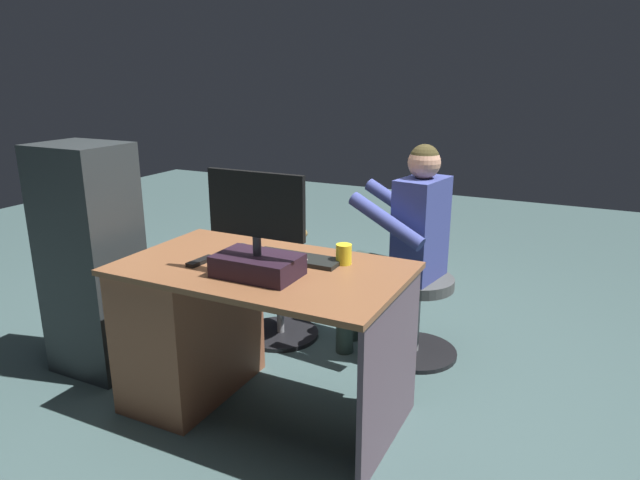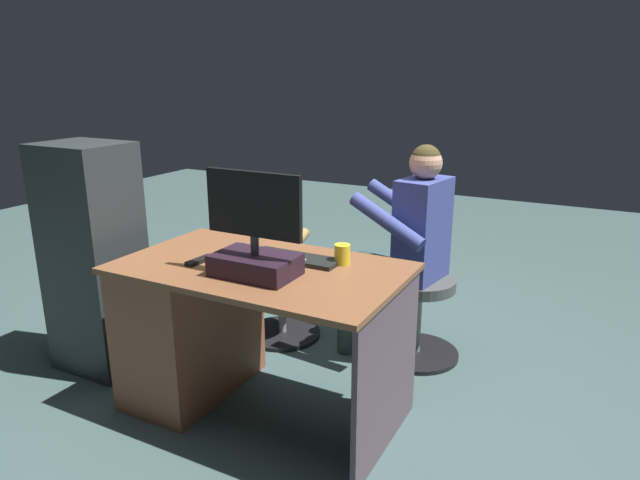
# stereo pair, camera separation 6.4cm
# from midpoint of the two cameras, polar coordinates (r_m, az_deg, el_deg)

# --- Properties ---
(ground_plane) EXTENTS (10.00, 10.00, 0.00)m
(ground_plane) POSITION_cam_midpoint_polar(r_m,az_deg,el_deg) (3.10, -2.85, -13.71)
(ground_plane) COLOR #3D5454
(desk) EXTENTS (1.28, 0.75, 0.73)m
(desk) POSITION_cam_midpoint_polar(r_m,az_deg,el_deg) (2.85, -11.97, -8.06)
(desk) COLOR brown
(desk) RESTS_ON ground_plane
(monitor) EXTENTS (0.45, 0.23, 0.44)m
(monitor) POSITION_cam_midpoint_polar(r_m,az_deg,el_deg) (2.39, -7.09, -0.67)
(monitor) COLOR black
(monitor) RESTS_ON desk
(keyboard) EXTENTS (0.42, 0.14, 0.02)m
(keyboard) POSITION_cam_midpoint_polar(r_m,az_deg,el_deg) (2.60, -3.09, -1.84)
(keyboard) COLOR black
(keyboard) RESTS_ON desk
(computer_mouse) EXTENTS (0.06, 0.10, 0.04)m
(computer_mouse) POSITION_cam_midpoint_polar(r_m,az_deg,el_deg) (2.76, -8.71, -0.75)
(computer_mouse) COLOR #242C2F
(computer_mouse) RESTS_ON desk
(cup) EXTENTS (0.07, 0.07, 0.09)m
(cup) POSITION_cam_midpoint_polar(r_m,az_deg,el_deg) (2.54, 1.68, -1.43)
(cup) COLOR yellow
(cup) RESTS_ON desk
(tv_remote) EXTENTS (0.06, 0.15, 0.02)m
(tv_remote) POSITION_cam_midpoint_polar(r_m,az_deg,el_deg) (2.63, -12.56, -2.10)
(tv_remote) COLOR black
(tv_remote) RESTS_ON desk
(notebook_binder) EXTENTS (0.28, 0.34, 0.02)m
(notebook_binder) POSITION_cam_midpoint_polar(r_m,az_deg,el_deg) (2.52, -6.08, -2.53)
(notebook_binder) COLOR beige
(notebook_binder) RESTS_ON desk
(office_chair_teddy) EXTENTS (0.46, 0.46, 0.47)m
(office_chair_teddy) POSITION_cam_midpoint_polar(r_m,az_deg,el_deg) (3.45, -4.57, -5.44)
(office_chair_teddy) COLOR black
(office_chair_teddy) RESTS_ON ground_plane
(teddy_bear) EXTENTS (0.27, 0.27, 0.37)m
(teddy_bear) POSITION_cam_midpoint_polar(r_m,az_deg,el_deg) (3.34, -4.59, 0.36)
(teddy_bear) COLOR olive
(teddy_bear) RESTS_ON office_chair_teddy
(visitor_chair) EXTENTS (0.48, 0.48, 0.47)m
(visitor_chair) POSITION_cam_midpoint_polar(r_m,az_deg,el_deg) (3.26, 9.10, -6.91)
(visitor_chair) COLOR black
(visitor_chair) RESTS_ON ground_plane
(person) EXTENTS (0.58, 0.54, 1.20)m
(person) POSITION_cam_midpoint_polar(r_m,az_deg,el_deg) (3.13, 7.78, 0.35)
(person) COLOR #3C468E
(person) RESTS_ON ground_plane
(equipment_rack) EXTENTS (0.44, 0.36, 1.22)m
(equipment_rack) POSITION_cam_midpoint_polar(r_m,az_deg,el_deg) (3.22, -22.48, -1.93)
(equipment_rack) COLOR #2B3132
(equipment_rack) RESTS_ON ground_plane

